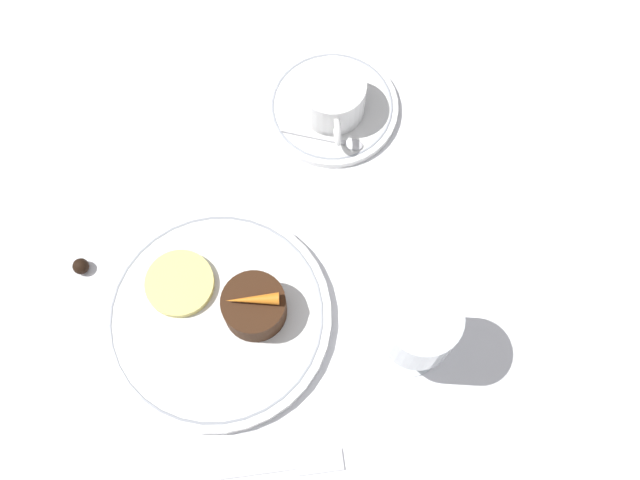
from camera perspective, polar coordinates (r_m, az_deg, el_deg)
ground_plane at (r=0.84m, az=-4.05°, el=-5.62°), size 3.00×3.00×0.00m
dinner_plate at (r=0.84m, az=-7.83°, el=-5.68°), size 0.25×0.25×0.01m
saucer at (r=0.94m, az=0.94°, el=10.10°), size 0.16×0.16×0.01m
coffee_cup at (r=0.91m, az=0.96°, el=10.88°), size 0.11×0.08×0.05m
spoon at (r=0.91m, az=0.90°, el=7.62°), size 0.04×0.10×0.00m
wine_glass at (r=0.75m, az=7.60°, el=-6.65°), size 0.08×0.08×0.13m
fork at (r=0.81m, az=-3.67°, el=-16.99°), size 0.02×0.19×0.01m
dessert_cake at (r=0.81m, az=-5.05°, el=-4.76°), size 0.07×0.07×0.04m
carrot_garnish at (r=0.79m, az=-5.21°, el=-4.22°), size 0.02×0.06×0.01m
pineapple_slice at (r=0.85m, az=-10.64°, el=-3.27°), size 0.08×0.08×0.01m
chocolate_truffle at (r=0.89m, az=-17.76°, el=-1.92°), size 0.02×0.02×0.02m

